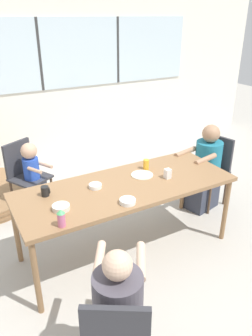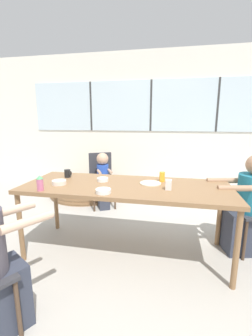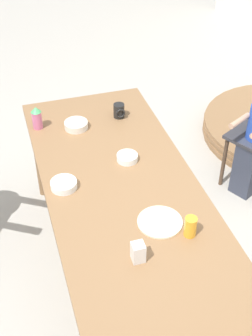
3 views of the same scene
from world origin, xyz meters
name	(u,v)px [view 3 (image 3 of 3)]	position (x,y,z in m)	size (l,w,h in m)	color
ground_plane	(126,285)	(0.00, 0.00, 0.00)	(16.00, 16.00, 0.00)	#B2ADA3
dining_table	(126,202)	(0.00, 0.00, 0.71)	(2.13, 0.82, 0.77)	olive
coffee_mug	(119,111)	(-0.73, 0.18, 0.81)	(0.08, 0.07, 0.09)	black
sippy_cup	(37,117)	(-0.76, -0.35, 0.84)	(0.06, 0.06, 0.15)	#CC668C
juice_glass	(190,227)	(0.36, 0.21, 0.82)	(0.06, 0.06, 0.11)	gold
milk_carton_small	(138,252)	(0.43, -0.08, 0.82)	(0.06, 0.06, 0.10)	silver
bowl_white_shallow	(76,125)	(-0.69, -0.12, 0.79)	(0.15, 0.15, 0.04)	silver
bowl_cereal	(127,157)	(-0.28, 0.09, 0.79)	(0.12, 0.12, 0.04)	white
bowl_fruit	(64,185)	(-0.15, -0.30, 0.79)	(0.14, 0.14, 0.04)	white
plate_tortillas	(160,222)	(0.24, 0.10, 0.77)	(0.22, 0.22, 0.01)	beige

